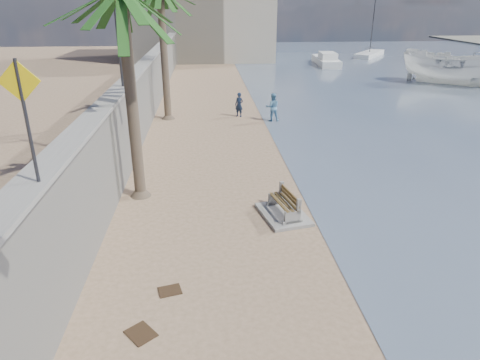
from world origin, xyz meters
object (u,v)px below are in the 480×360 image
yacht_near (477,68)px  sailboat_west (369,54)px  person_b (273,106)px  bench_far (284,206)px  boat_cruiser (458,65)px  person_a (239,103)px  yacht_far (326,62)px

yacht_near → sailboat_west: (-6.54, 14.28, -0.05)m
person_b → sailboat_west: sailboat_west is taller
bench_far → boat_cruiser: bearing=50.5°
person_a → person_b: 2.36m
boat_cruiser → yacht_far: bearing=66.7°
bench_far → yacht_near: 41.15m
yacht_near → yacht_far: size_ratio=1.32×
person_a → sailboat_west: sailboat_west is taller
person_a → boat_cruiser: bearing=60.5°
person_a → yacht_near: (26.95, 17.35, -0.54)m
person_a → sailboat_west: size_ratio=0.19×
person_a → boat_cruiser: (20.29, 9.95, 0.81)m
yacht_near → yacht_far: bearing=66.5°
bench_far → yacht_far: bearing=72.8°
bench_far → sailboat_west: 49.92m
yacht_far → sailboat_west: bearing=-42.3°
person_b → yacht_far: person_b is taller
person_a → boat_cruiser: boat_cruiser is taller
yacht_near → yacht_far: (-14.68, 6.70, 0.00)m
person_b → boat_cruiser: size_ratio=0.46×
yacht_far → sailboat_west: 11.12m
person_a → sailboat_west: 37.64m
person_b → yacht_near: 31.14m
boat_cruiser → sailboat_west: 21.72m
person_b → yacht_near: size_ratio=0.19×
yacht_near → boat_cruiser: bearing=139.0°
yacht_near → person_a: bearing=123.8°
person_a → person_b: person_b is taller
boat_cruiser → yacht_far: 16.27m
bench_far → person_b: size_ratio=1.22×
sailboat_west → person_a: bearing=-122.8°
person_b → sailboat_west: 37.70m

